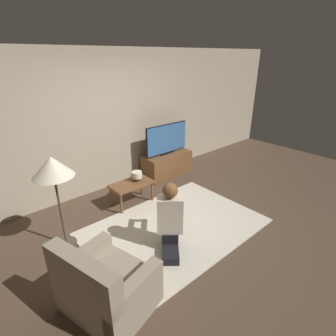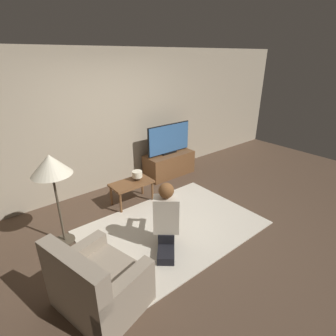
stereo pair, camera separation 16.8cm
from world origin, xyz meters
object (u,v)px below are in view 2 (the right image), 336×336
object	(u,v)px
floor_lamp	(51,168)
armchair	(98,285)
table_lamp	(137,175)
tv	(169,139)
coffee_table	(132,185)
person_kneeling	(166,217)

from	to	relation	value
floor_lamp	armchair	distance (m)	1.55
armchair	table_lamp	size ratio (longest dim) A/B	5.70
tv	coffee_table	size ratio (longest dim) A/B	1.47
coffee_table	floor_lamp	bearing A→B (deg)	-167.12
floor_lamp	person_kneeling	bearing A→B (deg)	-43.56
armchair	table_lamp	distance (m)	2.22
armchair	tv	bearing A→B (deg)	-66.25
coffee_table	floor_lamp	distance (m)	1.58
tv	person_kneeling	bearing A→B (deg)	-130.01
tv	person_kneeling	world-z (taller)	tv
floor_lamp	table_lamp	distance (m)	1.63
floor_lamp	table_lamp	size ratio (longest dim) A/B	7.39
tv	floor_lamp	world-z (taller)	floor_lamp
armchair	person_kneeling	world-z (taller)	person_kneeling
armchair	person_kneeling	size ratio (longest dim) A/B	1.05
coffee_table	armchair	bearing A→B (deg)	-131.22
tv	table_lamp	xyz separation A→B (m)	(-1.15, -0.52, -0.31)
floor_lamp	armchair	size ratio (longest dim) A/B	1.30
floor_lamp	table_lamp	world-z (taller)	floor_lamp
tv	armchair	bearing A→B (deg)	-141.56
tv	armchair	size ratio (longest dim) A/B	1.05
armchair	person_kneeling	bearing A→B (deg)	-90.94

